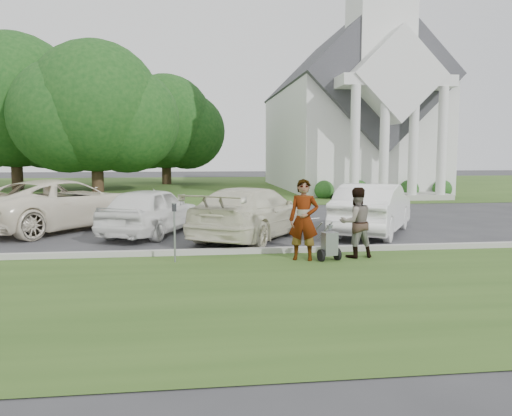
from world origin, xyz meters
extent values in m
plane|color=#333335|center=(0.00, 0.00, 0.00)|extent=(120.00, 120.00, 0.00)
cube|color=#2C4B19|center=(0.00, -3.00, 0.01)|extent=(80.00, 7.00, 0.01)
cube|color=#2C4B19|center=(0.00, 27.00, 0.01)|extent=(80.00, 30.00, 0.01)
cube|color=#9E9E93|center=(0.00, 0.55, 0.07)|extent=(80.00, 0.18, 0.15)
cube|color=white|center=(9.00, 24.00, 3.50)|extent=(9.00, 16.00, 7.00)
cube|color=#38383D|center=(9.00, 24.00, 7.00)|extent=(9.19, 17.00, 9.19)
cube|color=#9E9E93|center=(9.00, 14.80, 0.15)|extent=(6.20, 2.60, 0.30)
cylinder|color=white|center=(6.60, 13.80, 3.00)|extent=(0.50, 0.50, 6.00)
cylinder|color=white|center=(8.20, 13.80, 3.00)|extent=(0.50, 0.50, 6.00)
cylinder|color=white|center=(9.80, 13.80, 3.00)|extent=(0.50, 0.50, 6.00)
cylinder|color=white|center=(11.40, 13.80, 3.00)|extent=(0.50, 0.50, 6.00)
cube|color=white|center=(9.00, 14.60, 6.30)|extent=(6.20, 2.00, 0.60)
cube|color=white|center=(9.00, 14.60, 6.60)|extent=(5.09, 2.20, 5.09)
cube|color=white|center=(9.00, 17.00, 10.50)|extent=(3.20, 3.20, 7.00)
sphere|color=#1E4C19|center=(5.50, 15.70, 0.45)|extent=(1.10, 1.10, 1.10)
sphere|color=#1E4C19|center=(7.50, 15.70, 0.45)|extent=(1.10, 1.10, 1.10)
sphere|color=#1E4C19|center=(10.50, 15.70, 0.45)|extent=(1.10, 1.10, 1.10)
sphere|color=#1E4C19|center=(12.50, 15.70, 0.45)|extent=(1.10, 1.10, 1.10)
cylinder|color=#332316|center=(-8.00, 22.00, 1.60)|extent=(0.76, 0.76, 3.20)
sphere|color=#123D13|center=(-8.00, 22.00, 5.51)|extent=(8.40, 8.40, 8.40)
sphere|color=#123D13|center=(-6.11, 22.30, 4.67)|extent=(6.89, 6.89, 6.89)
sphere|color=#123D13|center=(-9.68, 21.70, 4.88)|extent=(7.22, 7.22, 7.22)
cylinder|color=#332316|center=(-14.00, 25.00, 1.80)|extent=(0.76, 0.76, 3.60)
sphere|color=#123D13|center=(-14.00, 25.00, 6.13)|extent=(9.20, 9.20, 9.20)
sphere|color=#123D13|center=(-11.93, 25.30, 5.21)|extent=(7.54, 7.54, 7.54)
cylinder|color=#332316|center=(-4.00, 30.00, 1.50)|extent=(0.76, 0.76, 3.00)
sphere|color=#123D13|center=(-4.00, 30.00, 5.09)|extent=(7.60, 7.60, 7.60)
sphere|color=#123D13|center=(-2.29, 30.30, 4.33)|extent=(6.23, 6.23, 6.23)
sphere|color=#123D13|center=(-5.52, 29.70, 4.52)|extent=(6.54, 6.54, 6.54)
cylinder|color=black|center=(1.14, -0.55, 0.15)|extent=(0.13, 0.30, 0.29)
cylinder|color=black|center=(1.56, -0.45, 0.15)|extent=(0.13, 0.30, 0.29)
cylinder|color=#2D2D33|center=(1.35, -0.50, 0.15)|extent=(0.48, 0.15, 0.03)
cube|color=gray|center=(1.35, -0.50, 0.41)|extent=(0.37, 0.33, 0.53)
cone|color=gray|center=(1.35, -0.50, 0.77)|extent=(0.20, 0.20, 0.16)
cylinder|color=#2D2D33|center=(1.35, -0.50, 0.84)|extent=(0.04, 0.04, 0.06)
cylinder|color=gray|center=(1.11, -0.08, 0.65)|extent=(0.19, 0.70, 0.51)
cylinder|color=gray|center=(1.37, -0.01, 0.65)|extent=(0.19, 0.70, 0.51)
cylinder|color=gray|center=(1.16, 0.30, 0.90)|extent=(0.31, 0.10, 0.03)
imported|color=#999999|center=(0.77, -0.35, 0.94)|extent=(0.80, 0.66, 1.88)
imported|color=#999999|center=(2.07, -0.20, 0.84)|extent=(0.89, 0.73, 1.67)
cylinder|color=gray|center=(-2.19, -0.23, 0.60)|extent=(0.04, 0.04, 1.19)
cube|color=#2D2D33|center=(-2.19, -0.23, 1.27)|extent=(0.10, 0.07, 0.18)
cylinder|color=gray|center=(-2.19, -0.23, 1.36)|extent=(0.09, 0.09, 0.03)
imported|color=#F2E7CD|center=(-6.05, 5.50, 0.83)|extent=(5.81, 6.38, 1.65)
imported|color=white|center=(-3.05, 3.94, 0.74)|extent=(3.21, 4.68, 1.48)
imported|color=beige|center=(-0.05, 2.91, 0.75)|extent=(4.50, 5.54, 1.51)
imported|color=white|center=(3.78, 3.29, 0.78)|extent=(3.88, 4.91, 1.56)
camera|label=1|loc=(-1.72, -11.55, 2.47)|focal=35.00mm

